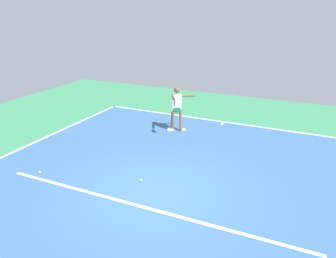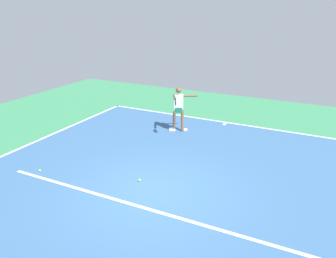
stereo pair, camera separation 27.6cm
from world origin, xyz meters
name	(u,v)px [view 2 (the right image)]	position (x,y,z in m)	size (l,w,h in m)	color
ground_plane	(153,192)	(0.00, 0.00, 0.00)	(21.31, 21.31, 0.00)	#388456
court_surface	(153,192)	(0.00, 0.00, 0.00)	(10.86, 12.47, 0.00)	#38608E
court_line_baseline_near	(226,122)	(0.00, -6.18, 0.00)	(10.86, 0.10, 0.01)	white
court_line_sideline_right	(8,153)	(5.38, 0.00, 0.00)	(0.10, 12.47, 0.01)	white
court_line_service	(138,206)	(0.00, 0.73, 0.00)	(8.15, 0.10, 0.01)	white
court_line_centre_mark	(225,124)	(0.00, -5.98, 0.00)	(0.10, 0.30, 0.01)	white
tennis_player	(179,107)	(1.33, -4.40, 0.97)	(0.95, 1.35, 1.70)	brown
tennis_ball_centre_court	(139,180)	(0.61, -0.33, 0.03)	(0.07, 0.07, 0.07)	yellow
tennis_ball_by_baseline	(40,171)	(3.48, 0.47, 0.03)	(0.07, 0.07, 0.07)	yellow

